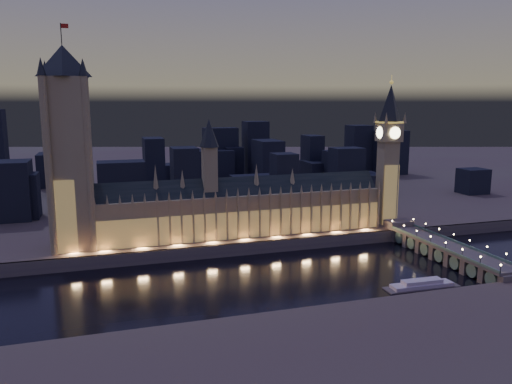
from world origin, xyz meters
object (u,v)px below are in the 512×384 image
object	(u,v)px
elizabeth_tower	(389,142)
river_boat	(422,285)
westminster_bridge	(442,250)
palace_of_westminster	(238,208)
victoria_tower	(68,140)

from	to	relation	value
elizabeth_tower	river_boat	bearing A→B (deg)	-111.64
westminster_bridge	river_boat	bearing A→B (deg)	-137.26
westminster_bridge	palace_of_westminster	bearing A→B (deg)	150.24
westminster_bridge	river_boat	size ratio (longest dim) A/B	2.70
victoria_tower	westminster_bridge	distance (m)	238.13
westminster_bridge	river_boat	distance (m)	57.09
victoria_tower	river_boat	bearing A→B (deg)	-30.48
palace_of_westminster	victoria_tower	size ratio (longest dim) A/B	1.52
elizabeth_tower	westminster_bridge	world-z (taller)	elizabeth_tower
palace_of_westminster	elizabeth_tower	world-z (taller)	elizabeth_tower
palace_of_westminster	victoria_tower	xyz separation A→B (m)	(-104.53, 0.19, 47.97)
palace_of_westminster	river_boat	distance (m)	128.87
victoria_tower	elizabeth_tower	bearing A→B (deg)	-0.00
palace_of_westminster	westminster_bridge	xyz separation A→B (m)	(114.01, -65.19, -20.38)
river_boat	palace_of_westminster	bearing A→B (deg)	124.82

